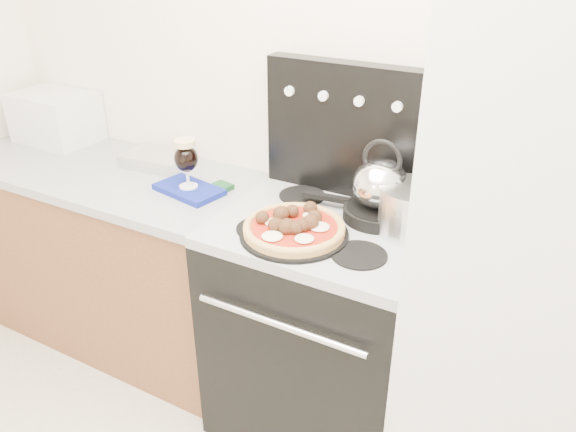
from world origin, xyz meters
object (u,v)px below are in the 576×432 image
Objects in this scene: pizza_pan at (294,234)px; oven_mitt at (189,190)px; skillet at (378,213)px; tea_kettle at (380,180)px; toaster_oven at (56,117)px; pizza at (294,226)px; stock_pot at (412,212)px; stove_body at (324,331)px; fridge at (541,272)px; base_cabinet at (118,258)px; beer_glass at (187,164)px.

oven_mitt is at bearing 166.07° from pizza_pan.
skillet is 1.17× the size of tea_kettle.
tea_kettle is at bearing -1.78° from toaster_oven.
stock_pot reaches higher than pizza.
fridge reaches higher than stove_body.
tea_kettle reaches higher than pizza_pan.
pizza is at bearing -13.93° from oven_mitt.
skillet is 0.15m from stock_pot.
toaster_oven reaches higher than stove_body.
toaster_oven is 1.70m from skillet.
stock_pot reaches higher than base_cabinet.
pizza is (1.49, -0.32, -0.06)m from toaster_oven.
oven_mitt is 0.89m from stock_pot.
stock_pot is at bearing 4.53° from beer_glass.
toaster_oven is 1.37× the size of oven_mitt.
toaster_oven is at bearing 169.14° from beer_glass.
oven_mitt is 0.74× the size of pizza_pan.
pizza_pan is at bearing -11.58° from toaster_oven.
toaster_oven is at bearing 173.34° from stove_body.
beer_glass is at bearing 166.07° from pizza_pan.
base_cabinet is 3.87× the size of toaster_oven.
toaster_oven is at bearing 169.14° from oven_mitt.
stove_body is 0.87m from fridge.
base_cabinet is 6.84× the size of tea_kettle.
stove_body reaches higher than base_cabinet.
fridge is 5.07× the size of toaster_oven.
fridge reaches higher than pizza.
tea_kettle is at bearing 8.68° from beer_glass.
stove_body is 0.51m from pizza_pan.
fridge reaches higher than stock_pot.
oven_mitt is 0.57m from pizza_pan.
beer_glass is 0.77m from skillet.
stove_body is 3.55× the size of skillet.
pizza_pan reaches higher than stove_body.
pizza is (-0.06, -0.14, 0.52)m from stove_body.
beer_glass is at bearing 178.85° from fridge.
base_cabinet is at bearing -178.06° from stock_pot.
toaster_oven is 1.52m from pizza.
fridge is 5.14× the size of pizza_pan.
base_cabinet is at bearing 178.70° from stove_body.
pizza_pan is (1.04, -0.16, 0.50)m from base_cabinet.
beer_glass is 0.57m from pizza.
oven_mitt is at bearing 177.82° from tea_kettle.
beer_glass is (0.49, -0.02, 0.59)m from base_cabinet.
pizza reaches higher than base_cabinet.
pizza is at bearing -171.78° from fridge.
pizza_pan is (0.55, -0.14, -0.10)m from beer_glass.
oven_mitt is 0.11m from beer_glass.
stove_body is 4.38× the size of beer_glass.
stock_pot is at bearing -18.59° from skillet.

